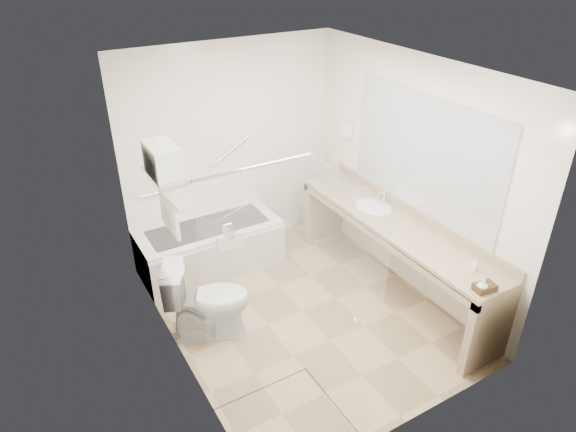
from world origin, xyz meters
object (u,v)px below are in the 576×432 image
amenity_basket (485,287)px  water_bottle_left (337,185)px  bathtub (210,247)px  vanity_counter (393,240)px  toilet (208,300)px

amenity_basket → water_bottle_left: 2.15m
bathtub → water_bottle_left: size_ratio=8.27×
amenity_basket → water_bottle_left: bearing=90.0°
vanity_counter → water_bottle_left: size_ratio=13.95×
toilet → water_bottle_left: bearing=-49.1°
toilet → water_bottle_left: 2.02m
bathtub → amenity_basket: amenity_basket is taller
vanity_counter → water_bottle_left: water_bottle_left is taller
vanity_counter → toilet: 2.02m
vanity_counter → amenity_basket: (-0.11, -1.25, 0.24)m
bathtub → toilet: toilet is taller
bathtub → vanity_counter: vanity_counter is taller
toilet → amenity_basket: bearing=-106.2°
vanity_counter → water_bottle_left: (-0.11, 0.90, 0.30)m
vanity_counter → toilet: vanity_counter is taller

